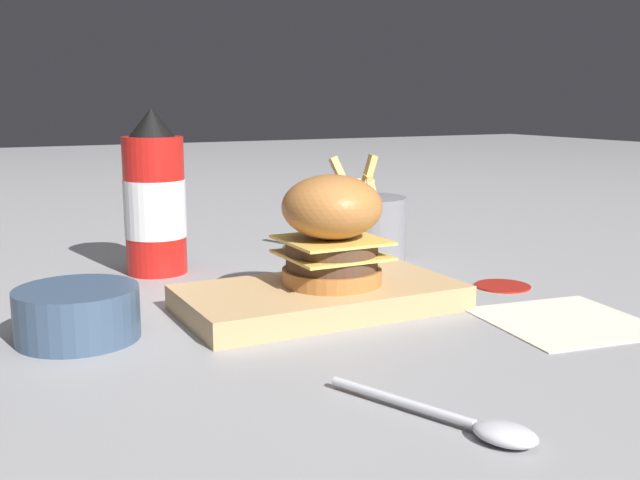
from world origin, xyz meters
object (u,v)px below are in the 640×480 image
Objects in this scene: serving_board at (320,297)px; side_bowl at (77,312)px; spoon at (477,425)px; ketchup_bottle at (155,200)px; fries_basket at (366,227)px; burger at (332,229)px.

serving_board is 0.25m from side_bowl.
side_bowl is 0.71× the size of spoon.
fries_basket is at bearing 169.42° from ketchup_bottle.
serving_board is 2.50× the size of burger.
ketchup_bottle is 1.30× the size of spoon.
serving_board is at bearing 149.72° from spoon.
fries_basket is (-0.17, -0.20, 0.03)m from serving_board.
serving_board is at bearing 176.83° from side_bowl.
burger is 0.56× the size of ketchup_bottle.
serving_board is 1.39× the size of ketchup_bottle.
fries_basket is 0.57m from spoon.
spoon is (-0.21, 0.34, -0.02)m from side_bowl.
spoon is at bearing 121.56° from side_bowl.
burger is at bearing 116.80° from ketchup_bottle.
fries_basket is at bearing 134.79° from spoon.
burger is at bearing 147.09° from spoon.
serving_board reaches higher than spoon.
burger reaches higher than serving_board.
ketchup_bottle is (0.13, -0.25, 0.01)m from burger.
burger reaches higher than spoon.
spoon is at bearing 67.20° from fries_basket.
ketchup_bottle is at bearing -63.20° from burger.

